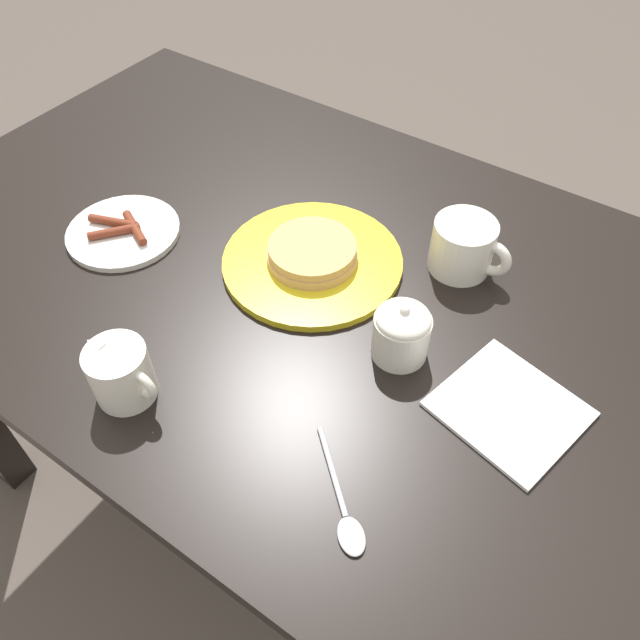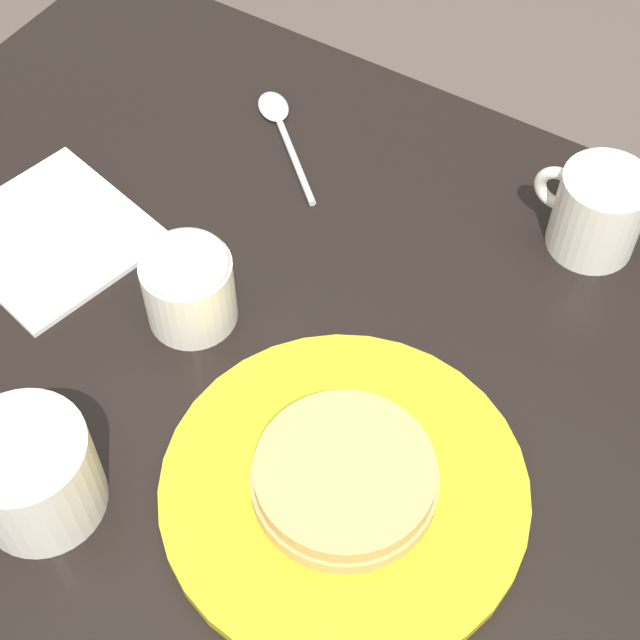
{
  "view_description": "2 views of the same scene",
  "coord_description": "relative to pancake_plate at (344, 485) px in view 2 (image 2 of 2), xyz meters",
  "views": [
    {
      "loc": [
        0.47,
        -0.56,
        1.44
      ],
      "look_at": [
        0.15,
        -0.09,
        0.8
      ],
      "focal_mm": 35.0,
      "sensor_mm": 36.0,
      "label": 1
    },
    {
      "loc": [
        -0.11,
        0.32,
        1.45
      ],
      "look_at": [
        0.15,
        -0.09,
        0.8
      ],
      "focal_mm": 55.0,
      "sensor_mm": 36.0,
      "label": 2
    }
  ],
  "objects": [
    {
      "name": "napkin",
      "position": [
        0.36,
        -0.08,
        -0.01
      ],
      "size": [
        0.2,
        0.19,
        0.01
      ],
      "color": "white",
      "rests_on": "dining_table"
    },
    {
      "name": "pancake_plate",
      "position": [
        0.0,
        0.0,
        0.0
      ],
      "size": [
        0.28,
        0.28,
        0.04
      ],
      "color": "gold",
      "rests_on": "dining_table"
    },
    {
      "name": "dining_table",
      "position": [
        -0.06,
        -0.02,
        -0.14
      ],
      "size": [
        1.31,
        0.86,
        0.77
      ],
      "color": "black",
      "rests_on": "ground_plane"
    },
    {
      "name": "coffee_mug",
      "position": [
        0.19,
        0.13,
        0.03
      ],
      "size": [
        0.13,
        0.1,
        0.08
      ],
      "color": "silver",
      "rests_on": "dining_table"
    },
    {
      "name": "spoon",
      "position": [
        0.27,
        -0.32,
        -0.01
      ],
      "size": [
        0.14,
        0.12,
        0.01
      ],
      "color": "silver",
      "rests_on": "dining_table"
    },
    {
      "name": "sugar_bowl",
      "position": [
        0.2,
        -0.08,
        0.03
      ],
      "size": [
        0.08,
        0.08,
        0.09
      ],
      "color": "silver",
      "rests_on": "dining_table"
    },
    {
      "name": "creamer_pitcher",
      "position": [
        -0.06,
        -0.34,
        0.03
      ],
      "size": [
        0.12,
        0.08,
        0.09
      ],
      "color": "silver",
      "rests_on": "dining_table"
    }
  ]
}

